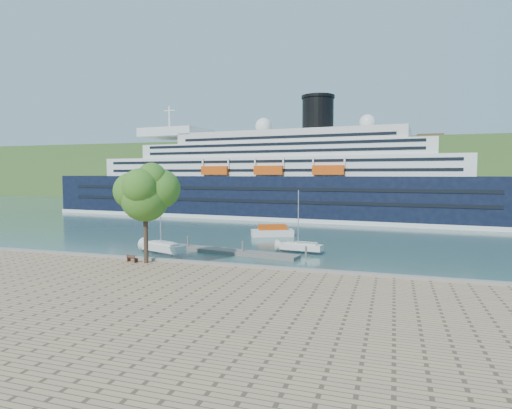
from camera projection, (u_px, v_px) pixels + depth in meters
name	position (u px, v px, depth m)	size (l,w,h in m)	color
ground	(172.00, 271.00, 46.26)	(400.00, 400.00, 0.00)	#2F5453
far_hillside	(339.00, 171.00, 183.03)	(400.00, 50.00, 24.00)	#335321
quay_coping	(171.00, 260.00, 45.99)	(220.00, 0.50, 0.30)	slate
cruise_ship	(264.00, 159.00, 103.36)	(126.52, 18.42, 28.41)	black
park_bench	(132.00, 258.00, 45.83)	(1.39, 0.57, 0.89)	#482214
promenade_tree	(145.00, 209.00, 45.04)	(6.91, 6.91, 11.44)	#295A17
floating_pontoon	(228.00, 251.00, 56.54)	(19.69, 2.41, 0.44)	slate
sailboat_white_near	(163.00, 219.00, 55.03)	(7.28, 2.02, 9.40)	silver
sailboat_white_far	(301.00, 223.00, 56.25)	(6.16, 1.71, 7.96)	silver
tender_launch	(272.00, 230.00, 71.88)	(7.09, 2.42, 1.96)	#CE440C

